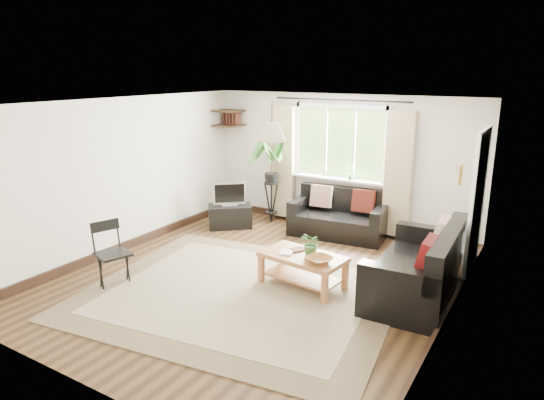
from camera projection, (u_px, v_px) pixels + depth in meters
The scene contains 24 objects.
floor at pixel (257, 280), 6.67m from camera, with size 5.50×5.50×0.00m, color black.
ceiling at pixel (255, 103), 6.05m from camera, with size 5.50×5.50×0.00m, color white.
wall_back at pixel (340, 162), 8.63m from camera, with size 5.00×0.02×2.40m, color silver.
wall_front at pixel (79, 266), 4.09m from camera, with size 5.00×0.02×2.40m, color silver.
wall_left at pixel (123, 175), 7.61m from camera, with size 0.02×5.50×2.40m, color silver.
wall_right at pixel (455, 227), 5.11m from camera, with size 0.02×5.50×2.40m, color silver.
rug at pixel (241, 292), 6.28m from camera, with size 3.86×3.31×0.02m, color beige.
window at pixel (340, 143), 8.51m from camera, with size 2.50×0.16×2.16m, color white, non-canonical shape.
door at pixel (477, 207), 6.58m from camera, with size 0.06×0.96×2.06m, color silver.
corner_shelf at pixel (229, 118), 9.37m from camera, with size 0.50×0.50×0.34m, color black, non-canonical shape.
pendant_lamp at pixel (272, 128), 6.47m from camera, with size 0.36×0.36×0.54m, color beige, non-canonical shape.
wall_sconce at pixel (459, 171), 5.25m from camera, with size 0.12×0.12×0.28m, color beige, non-canonical shape.
sofa_back at pixel (339, 214), 8.36m from camera, with size 1.62×0.81×0.76m, color black, non-canonical shape.
sofa_right at pixel (416, 263), 6.11m from camera, with size 0.93×1.87×0.88m, color black, non-canonical shape.
coffee_table at pixel (303, 271), 6.42m from camera, with size 1.10×0.60×0.45m, color brown, non-canonical shape.
table_plant at pixel (312, 244), 6.30m from camera, with size 0.28×0.24×0.31m, color #305F26.
bowl at pixel (319, 260), 6.08m from camera, with size 0.32×0.32×0.08m, color #9A6735.
book_a at pixel (281, 251), 6.45m from camera, with size 0.16×0.22×0.02m, color white.
book_b at pixel (294, 248), 6.58m from camera, with size 0.15×0.20×0.02m, color brown.
tv_stand at pixel (230, 216), 8.86m from camera, with size 0.77×0.43×0.41m, color black.
tv at pixel (229, 193), 8.74m from camera, with size 0.59×0.20×0.45m, color #A5A5AA, non-canonical shape.
palm_stand at pixel (271, 179), 9.02m from camera, with size 0.64×0.64×1.65m, color black, non-canonical shape.
folding_chair at pixel (113, 255), 6.41m from camera, with size 0.45×0.45×0.86m, color black, non-canonical shape.
sill_plant at pixel (350, 172), 8.44m from camera, with size 0.14×0.10×0.27m, color #2D6023.
Camera 1 is at (3.36, -5.16, 2.81)m, focal length 32.00 mm.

